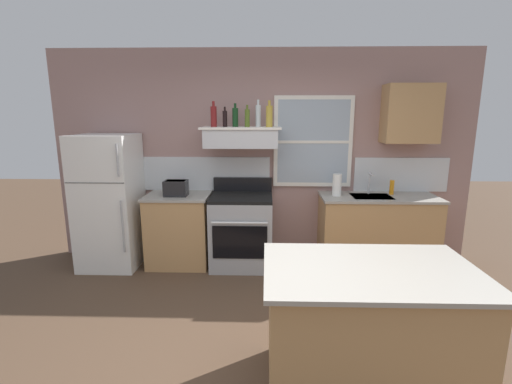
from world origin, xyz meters
TOP-DOWN VIEW (x-y plane):
  - ground_plane at (0.00, 0.00)m, footprint 16.00×16.00m
  - back_wall at (0.03, 2.23)m, footprint 5.40×0.11m
  - refrigerator at (-1.90, 1.84)m, footprint 0.70×0.72m
  - counter_left_of_stove at (-1.05, 1.90)m, footprint 0.79×0.63m
  - toaster at (-1.06, 1.84)m, footprint 0.30×0.20m
  - stove_range at (-0.25, 1.86)m, footprint 0.76×0.69m
  - range_hood_shelf at (-0.25, 1.96)m, footprint 0.96×0.52m
  - bottle_red_label_wine at (-0.58, 1.96)m, footprint 0.07×0.07m
  - bottle_balsamic_dark at (-0.45, 1.96)m, footprint 0.06×0.06m
  - bottle_dark_green_wine at (-0.32, 1.99)m, footprint 0.07×0.07m
  - bottle_olive_oil_square at (-0.18, 1.93)m, footprint 0.06×0.06m
  - bottle_clear_tall at (-0.05, 2.01)m, footprint 0.06×0.06m
  - bottle_champagne_gold_foil at (0.09, 1.92)m, footprint 0.08×0.08m
  - counter_right_with_sink at (1.45, 1.90)m, footprint 1.43×0.63m
  - sink_faucet at (1.35, 2.00)m, footprint 0.03×0.17m
  - paper_towel_roll at (0.93, 1.90)m, footprint 0.11×0.11m
  - dish_soap_bottle at (1.63, 2.00)m, footprint 0.06×0.06m
  - kitchen_island at (0.75, -0.26)m, footprint 1.40×0.90m
  - upper_cabinet_right at (1.80, 2.04)m, footprint 0.64×0.32m

SIDE VIEW (x-z plane):
  - ground_plane at x=0.00m, z-range 0.00..0.00m
  - counter_left_of_stove at x=-1.05m, z-range 0.00..0.91m
  - counter_right_with_sink at x=1.45m, z-range 0.00..0.91m
  - kitchen_island at x=0.75m, z-range 0.00..0.91m
  - stove_range at x=-0.25m, z-range -0.08..1.01m
  - refrigerator at x=-1.90m, z-range 0.00..1.66m
  - dish_soap_bottle at x=1.63m, z-range 0.91..1.09m
  - toaster at x=-1.06m, z-range 0.91..1.10m
  - paper_towel_roll at x=0.93m, z-range 0.91..1.18m
  - sink_faucet at x=1.35m, z-range 0.94..1.22m
  - back_wall at x=0.03m, z-range 0.00..2.70m
  - range_hood_shelf at x=-0.25m, z-range 1.50..1.75m
  - bottle_balsamic_dark at x=-0.45m, z-range 1.73..1.96m
  - bottle_olive_oil_square at x=-0.18m, z-range 1.72..1.98m
  - bottle_dark_green_wine at x=-0.32m, z-range 1.72..2.00m
  - bottle_red_label_wine at x=-0.58m, z-range 1.72..2.02m
  - bottle_champagne_gold_foil at x=0.09m, z-range 1.72..2.03m
  - bottle_clear_tall at x=-0.05m, z-range 1.72..2.04m
  - upper_cabinet_right at x=1.80m, z-range 1.55..2.25m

